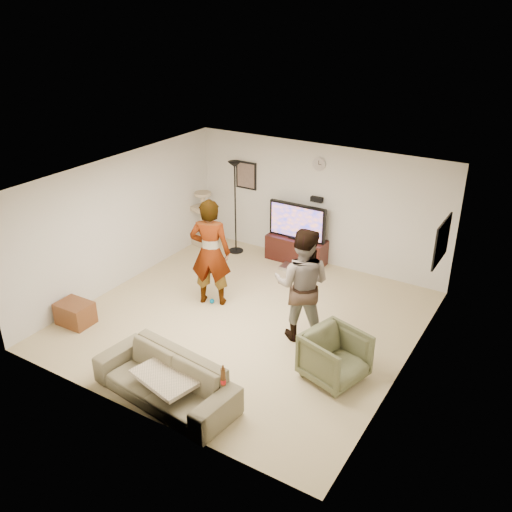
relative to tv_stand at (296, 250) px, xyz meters
The scene contains 24 objects.
floor 2.54m from the tv_stand, 82.61° to the right, with size 5.50×5.50×0.02m, color #C1B383.
ceiling 3.38m from the tv_stand, 82.61° to the right, with size 5.50×5.50×0.02m, color white.
wall_back 1.07m from the tv_stand, 37.02° to the left, with size 5.50×0.04×2.50m, color silver.
wall_front 5.36m from the tv_stand, 86.46° to the right, with size 5.50×0.04×2.50m, color silver.
wall_left 3.62m from the tv_stand, 134.07° to the right, with size 0.04×5.50×2.50m, color silver.
wall_right 4.09m from the tv_stand, 39.17° to the right, with size 0.04×5.50×2.50m, color silver.
wall_clock 1.88m from the tv_stand, 33.50° to the left, with size 0.26×0.26×0.04m, color white.
wall_speaker 1.18m from the tv_stand, 29.66° to the left, with size 0.25×0.10×0.10m, color black.
picture_back 1.93m from the tv_stand, behind, with size 0.42×0.03×0.52m, color brown.
picture_right 3.42m from the tv_stand, 16.50° to the right, with size 0.03×0.78×0.62m, color #FFA05A.
tv_stand is the anchor object (origin of this frame).
console_box 0.46m from the tv_stand, 78.44° to the right, with size 0.40×0.30×0.07m, color silver.
tv 0.64m from the tv_stand, ahead, with size 1.25×0.08×0.74m, color black.
tv_screen 0.64m from the tv_stand, 90.00° to the right, with size 1.15×0.01×0.65m, color orange.
floor_lamp 1.57m from the tv_stand, 169.94° to the right, with size 0.32×0.32×2.01m, color black.
cat_tree 2.25m from the tv_stand, behind, with size 0.40×0.40×1.26m, color tan.
person_left 2.48m from the tv_stand, 102.66° to the right, with size 0.72×0.47×1.98m, color #9797AE.
person_right 2.90m from the tv_stand, 61.06° to the right, with size 0.92×0.72×1.90m, color #44488E.
sofa 4.83m from the tv_stand, 84.24° to the right, with size 2.12×0.83×0.62m, color #696148.
throw_blanket 4.84m from the tv_stand, 83.25° to the right, with size 0.90×0.70×0.06m, color #C7B695.
beer_bottle 5.04m from the tv_stand, 73.10° to the right, with size 0.06×0.06×0.25m, color #4C2A0F.
armchair 3.93m from the tv_stand, 54.44° to the right, with size 0.80×0.82×0.75m, color #505336.
side_table 4.61m from the tv_stand, 116.76° to the right, with size 0.58×0.44×0.39m, color #582F17.
toy_ball 2.42m from the tv_stand, 101.71° to the right, with size 0.09×0.09×0.09m, color #0068A5.
Camera 1 is at (4.35, -6.79, 5.02)m, focal length 38.26 mm.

